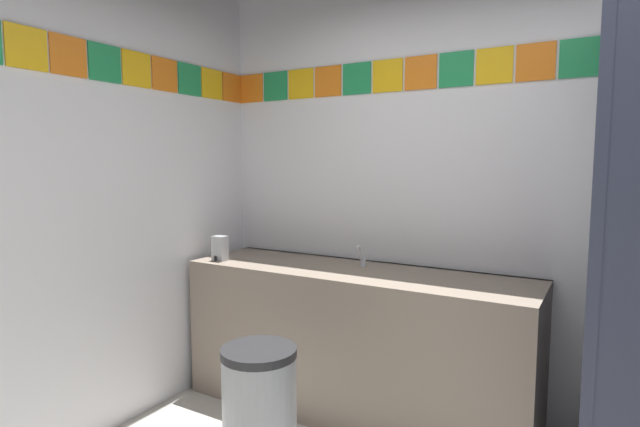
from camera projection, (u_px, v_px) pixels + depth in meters
name	position (u px, v px, depth m)	size (l,w,h in m)	color
wall_back	(512.00, 178.00, 2.80)	(3.80, 0.09, 2.85)	silver
wall_side	(6.00, 181.00, 2.31)	(0.09, 3.33, 2.85)	silver
vanity_counter	(355.00, 340.00, 3.01)	(2.09, 0.61, 0.88)	gray
faucet_center	(362.00, 258.00, 3.04)	(0.04, 0.10, 0.14)	silver
soap_dispenser	(220.00, 248.00, 3.24)	(0.09, 0.09, 0.16)	#B7BABF
trash_bin	(260.00, 416.00, 2.33)	(0.35, 0.35, 0.66)	#999EA3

